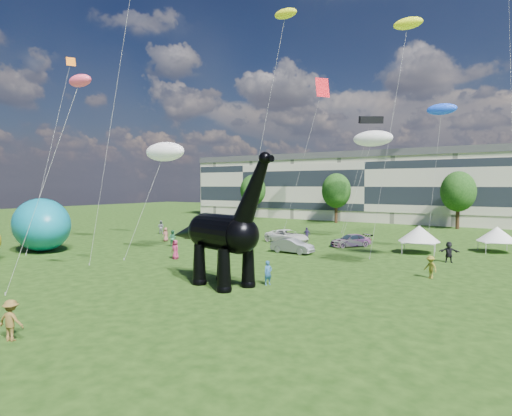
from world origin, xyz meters
The scene contains 16 objects.
ground centered at (0.00, 0.00, 0.00)m, with size 220.00×220.00×0.00m, color #16330C.
terrace_row centered at (-8.00, 62.00, 6.00)m, with size 78.00×11.00×12.00m, color beige.
tree_far_left centered at (-30.00, 53.00, 6.29)m, with size 5.20×5.20×9.44m.
tree_mid_left centered at (-12.00, 53.00, 6.29)m, with size 5.20×5.20×9.44m.
tree_mid_right centered at (8.00, 53.00, 6.29)m, with size 5.20×5.20×9.44m.
dinosaur_sculpture centered at (0.35, 3.62, 3.41)m, with size 11.03×4.43×9.03m.
car_silver centered at (-18.81, 22.28, 0.67)m, with size 1.57×3.91×1.33m, color silver.
car_grey centered at (-1.96, 18.19, 0.72)m, with size 1.52×4.35×1.43m, color gray.
car_white centered at (-6.15, 24.55, 0.77)m, with size 2.56×5.56×1.54m, color white.
car_dark centered at (1.22, 25.69, 0.68)m, with size 1.89×4.66×1.35m, color #595960.
gazebo_near centered at (8.54, 25.02, 1.93)m, with size 4.53×4.53×2.75m.
gazebo_far centered at (14.93, 29.91, 1.82)m, with size 4.78×4.78×2.59m.
gazebo_left centered at (-16.85, 24.96, 2.01)m, with size 5.14×5.14×2.86m.
inflatable_teal centered at (-24.12, 5.30, 2.70)m, with size 8.64×5.40×5.40m, color #0D819D.
visitors centered at (-3.01, 14.21, 0.88)m, with size 49.88×40.96×1.87m.
kites centered at (4.34, 20.78, 20.41)m, with size 53.81×50.27×27.60m.
Camera 1 is at (18.24, -18.94, 6.69)m, focal length 30.00 mm.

